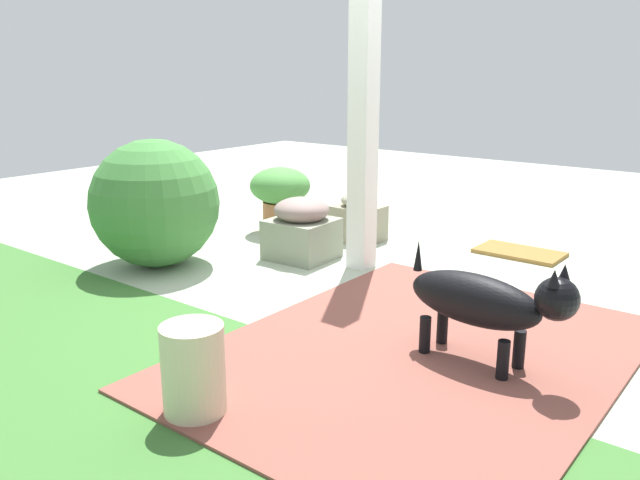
% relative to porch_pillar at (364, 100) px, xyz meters
% --- Properties ---
extents(ground_plane, '(12.00, 12.00, 0.00)m').
position_rel_porch_pillar_xyz_m(ground_plane, '(-0.29, 0.26, -1.16)').
color(ground_plane, '#A6B099').
extents(brick_path, '(1.80, 2.40, 0.02)m').
position_rel_porch_pillar_xyz_m(brick_path, '(-1.04, 1.02, -1.15)').
color(brick_path, brown).
rests_on(brick_path, ground).
extents(porch_pillar, '(0.15, 0.15, 2.32)m').
position_rel_porch_pillar_xyz_m(porch_pillar, '(0.00, 0.00, 0.00)').
color(porch_pillar, white).
rests_on(porch_pillar, ground).
extents(stone_planter_nearest, '(0.39, 0.33, 0.40)m').
position_rel_porch_pillar_xyz_m(stone_planter_nearest, '(0.44, -0.58, -0.98)').
color(stone_planter_nearest, gray).
rests_on(stone_planter_nearest, ground).
extents(stone_planter_near, '(0.47, 0.46, 0.46)m').
position_rel_porch_pillar_xyz_m(stone_planter_near, '(0.48, 0.08, -0.94)').
color(stone_planter_near, gray).
rests_on(stone_planter_near, ground).
extents(round_shrub, '(0.90, 0.90, 0.90)m').
position_rel_porch_pillar_xyz_m(round_shrub, '(1.17, 0.85, -0.71)').
color(round_shrub, '#3E7D39').
rests_on(round_shrub, ground).
extents(terracotta_pot_broad, '(0.51, 0.51, 0.55)m').
position_rel_porch_pillar_xyz_m(terracotta_pot_broad, '(1.13, -0.43, -0.82)').
color(terracotta_pot_broad, '#A8633F').
rests_on(terracotta_pot_broad, ground).
extents(dog, '(0.83, 0.28, 0.57)m').
position_rel_porch_pillar_xyz_m(dog, '(-1.34, 0.95, -0.83)').
color(dog, black).
rests_on(dog, ground).
extents(ceramic_urn, '(0.26, 0.26, 0.39)m').
position_rel_porch_pillar_xyz_m(ceramic_urn, '(-0.61, 2.08, -0.97)').
color(ceramic_urn, beige).
rests_on(ceramic_urn, ground).
extents(doormat, '(0.63, 0.37, 0.03)m').
position_rel_porch_pillar_xyz_m(doormat, '(-0.76, -1.00, -1.15)').
color(doormat, olive).
rests_on(doormat, ground).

